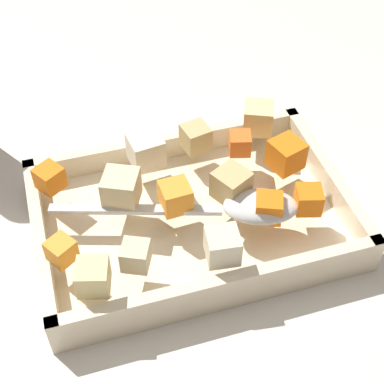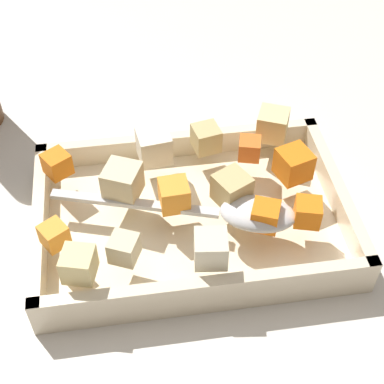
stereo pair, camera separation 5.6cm
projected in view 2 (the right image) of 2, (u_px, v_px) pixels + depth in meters
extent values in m
plane|color=beige|center=(197.00, 226.00, 0.60)|extent=(4.00, 4.00, 0.00)
cube|color=beige|center=(192.00, 222.00, 0.59)|extent=(0.32, 0.21, 0.01)
cube|color=beige|center=(208.00, 290.00, 0.51)|extent=(0.32, 0.01, 0.03)
cube|color=beige|center=(179.00, 144.00, 0.65)|extent=(0.32, 0.01, 0.03)
cube|color=beige|center=(40.00, 225.00, 0.56)|extent=(0.01, 0.21, 0.03)
cube|color=beige|center=(336.00, 193.00, 0.59)|extent=(0.01, 0.21, 0.03)
cube|color=orange|center=(249.00, 148.00, 0.60)|extent=(0.03, 0.03, 0.02)
cube|color=orange|center=(294.00, 164.00, 0.58)|extent=(0.04, 0.04, 0.03)
cube|color=orange|center=(57.00, 164.00, 0.58)|extent=(0.03, 0.03, 0.02)
cube|color=orange|center=(308.00, 212.00, 0.54)|extent=(0.03, 0.03, 0.02)
cube|color=orange|center=(265.00, 216.00, 0.53)|extent=(0.03, 0.03, 0.03)
cube|color=orange|center=(54.00, 235.00, 0.52)|extent=(0.03, 0.03, 0.02)
cube|color=orange|center=(174.00, 195.00, 0.55)|extent=(0.03, 0.03, 0.03)
cube|color=tan|center=(206.00, 138.00, 0.61)|extent=(0.03, 0.03, 0.03)
cube|color=beige|center=(123.00, 181.00, 0.56)|extent=(0.04, 0.04, 0.03)
cube|color=#E0CC89|center=(79.00, 264.00, 0.49)|extent=(0.03, 0.03, 0.03)
cube|color=beige|center=(124.00, 248.00, 0.51)|extent=(0.03, 0.03, 0.02)
cube|color=tan|center=(232.00, 189.00, 0.56)|extent=(0.04, 0.04, 0.03)
cube|color=#E0CC89|center=(273.00, 125.00, 0.62)|extent=(0.04, 0.04, 0.03)
cube|color=silver|center=(154.00, 146.00, 0.60)|extent=(0.04, 0.04, 0.03)
cube|color=beige|center=(210.00, 249.00, 0.51)|extent=(0.03, 0.03, 0.03)
ellipsoid|color=silver|center=(258.00, 214.00, 0.54)|extent=(0.08, 0.06, 0.02)
cube|color=silver|center=(134.00, 204.00, 0.56)|extent=(0.16, 0.06, 0.01)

